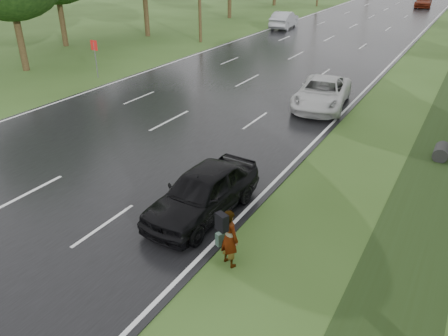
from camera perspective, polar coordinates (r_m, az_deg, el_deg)
name	(u,v)px	position (r m, az deg, el deg)	size (l,w,h in m)	color
ground	(25,196)	(15.81, -24.55, -3.34)	(220.00, 220.00, 0.00)	#2F4A1A
road	(365,20)	(54.28, 17.97, 17.90)	(14.00, 180.00, 0.04)	black
edge_stripe_east	(430,25)	(53.21, 25.28, 16.58)	(0.12, 180.00, 0.01)	silver
edge_stripe_west	(308,16)	(56.14, 10.95, 18.95)	(0.12, 180.00, 0.01)	silver
center_line	(365,20)	(54.27, 17.97, 17.93)	(0.12, 180.00, 0.01)	silver
road_sign	(95,51)	(28.74, -16.54, 14.41)	(0.50, 0.06, 2.30)	slate
pedestrian	(229,237)	(11.06, 0.60, -8.97)	(0.79, 0.82, 1.61)	#A5998C
white_pickup	(322,93)	(22.87, 12.70, 9.55)	(2.38, 5.16, 1.43)	silver
dark_sedan	(203,192)	(13.04, -2.78, -3.15)	(1.77, 4.40, 1.50)	black
silver_sedan	(284,20)	(46.59, 7.87, 18.63)	(1.70, 4.89, 1.61)	#97999F
far_car_red	(423,2)	(68.85, 24.60, 19.15)	(2.03, 4.99, 1.45)	maroon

